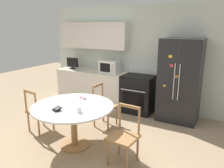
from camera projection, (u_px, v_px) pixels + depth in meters
name	position (u px, v px, depth m)	size (l,w,h in m)	color
ground_plane	(77.00, 153.00, 3.70)	(14.00, 14.00, 0.00)	#9E8466
back_wall	(127.00, 52.00, 5.67)	(5.20, 0.44, 2.60)	silver
kitchen_counter	(92.00, 86.00, 6.09)	(2.00, 0.64, 0.90)	silver
refrigerator	(180.00, 81.00, 4.82)	(0.86, 0.71, 1.84)	black
oven_range	(138.00, 93.00, 5.41)	(0.76, 0.68, 1.08)	black
microwave	(110.00, 67.00, 5.68)	(0.51, 0.35, 0.32)	white
countertop_tv	(73.00, 63.00, 6.21)	(0.37, 0.16, 0.31)	black
dining_table	(73.00, 112.00, 3.77)	(1.40, 1.40, 0.77)	white
dining_chair_left	(39.00, 111.00, 4.36)	(0.48, 0.48, 0.90)	#9E7042
dining_chair_right	(124.00, 137.00, 3.37)	(0.45, 0.45, 0.90)	#9E7042
dining_chair_far	(104.00, 106.00, 4.62)	(0.44, 0.44, 0.90)	#9E7042
candle_glass	(79.00, 110.00, 3.43)	(0.09, 0.09, 0.09)	silver
folded_napkin	(83.00, 97.00, 4.09)	(0.19, 0.12, 0.05)	pink
wallet	(57.00, 109.00, 3.50)	(0.16, 0.16, 0.07)	black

